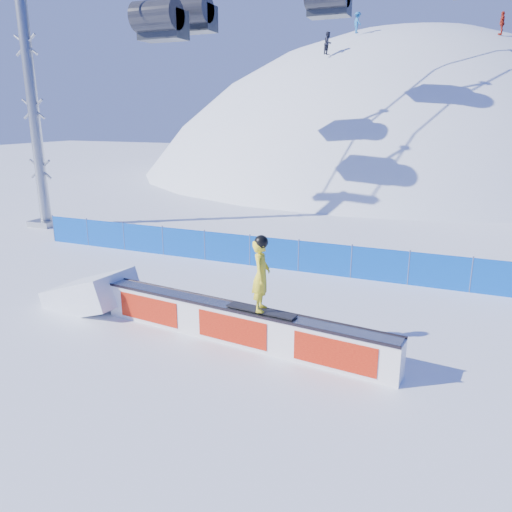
% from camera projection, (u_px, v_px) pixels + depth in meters
% --- Properties ---
extents(ground, '(160.00, 160.00, 0.00)m').
position_uv_depth(ground, '(221.00, 308.00, 15.28)').
color(ground, white).
rests_on(ground, ground).
extents(snow_hill, '(64.00, 64.00, 64.00)m').
position_uv_depth(snow_hill, '(389.00, 329.00, 57.39)').
color(snow_hill, white).
rests_on(snow_hill, ground).
extents(safety_fence, '(22.05, 0.05, 1.30)m').
position_uv_depth(safety_fence, '(274.00, 253.00, 19.11)').
color(safety_fence, '#0648B8').
rests_on(safety_fence, ground).
extents(rail_box, '(8.46, 1.52, 1.01)m').
position_uv_depth(rail_box, '(237.00, 325.00, 12.84)').
color(rail_box, white).
rests_on(rail_box, ground).
extents(snow_ramp, '(2.91, 2.00, 1.71)m').
position_uv_depth(snow_ramp, '(92.00, 306.00, 15.46)').
color(snow_ramp, white).
rests_on(snow_ramp, ground).
extents(snowboarder, '(1.88, 0.73, 1.94)m').
position_uv_depth(snowboarder, '(261.00, 275.00, 12.11)').
color(snowboarder, black).
rests_on(snowboarder, rail_box).
extents(distant_skiers, '(18.70, 6.07, 6.07)m').
position_uv_depth(distant_skiers, '(422.00, 37.00, 38.29)').
color(distant_skiers, black).
rests_on(distant_skiers, ground).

